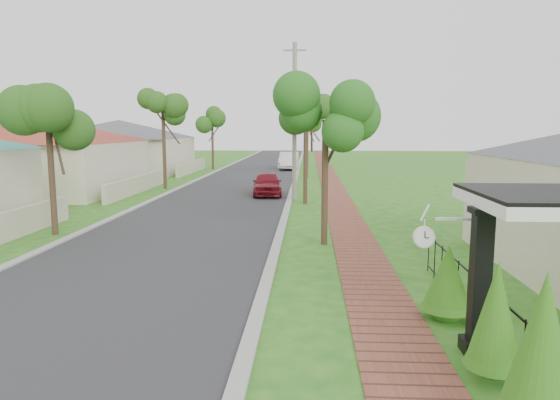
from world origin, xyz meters
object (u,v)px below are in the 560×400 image
(parked_car_red, at_px, (267,184))
(station_clock, at_px, (427,235))
(utility_pole, at_px, (294,122))
(parked_car_white, at_px, (289,161))
(porch_post, at_px, (479,290))
(near_tree, at_px, (326,118))

(parked_car_red, distance_m, station_clock, 20.34)
(station_clock, bearing_deg, utility_pole, 99.02)
(parked_car_red, height_order, parked_car_white, parked_car_white)
(parked_car_white, bearing_deg, utility_pole, -85.69)
(porch_post, xyz_separation_m, parked_car_white, (-4.77, 39.00, -0.32))
(porch_post, relative_size, near_tree, 0.48)
(porch_post, relative_size, parked_car_white, 0.52)
(porch_post, bearing_deg, parked_car_red, 104.61)
(near_tree, xyz_separation_m, utility_pole, (-1.30, 10.26, 0.02))
(utility_pole, xyz_separation_m, station_clock, (2.83, -17.86, -2.22))
(parked_car_white, xyz_separation_m, near_tree, (2.42, -31.00, 3.35))
(near_tree, relative_size, station_clock, 5.20)
(porch_post, height_order, parked_car_red, porch_post)
(porch_post, height_order, station_clock, porch_post)
(utility_pole, distance_m, station_clock, 18.22)
(porch_post, distance_m, near_tree, 8.87)
(parked_car_white, distance_m, utility_pole, 21.03)
(parked_car_red, distance_m, near_tree, 13.02)
(near_tree, bearing_deg, porch_post, -73.63)
(station_clock, bearing_deg, near_tree, 101.42)
(parked_car_white, height_order, near_tree, near_tree)
(utility_pole, bearing_deg, parked_car_white, 93.09)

